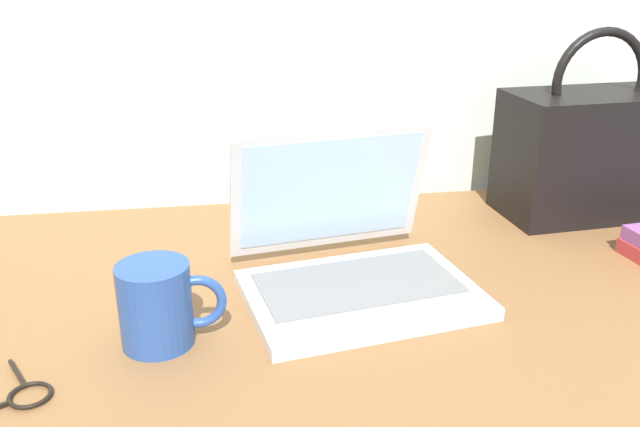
# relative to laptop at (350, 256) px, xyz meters

# --- Properties ---
(desk) EXTENTS (1.60, 0.76, 0.03)m
(desk) POSITION_rel_laptop_xyz_m (-0.10, -0.02, -0.06)
(desk) COLOR brown
(desk) RESTS_ON ground
(laptop) EXTENTS (0.35, 0.32, 0.21)m
(laptop) POSITION_rel_laptop_xyz_m (0.00, 0.00, 0.00)
(laptop) COLOR silver
(laptop) RESTS_ON desk
(coffee_mug) EXTENTS (0.13, 0.09, 0.10)m
(coffee_mug) POSITION_rel_laptop_xyz_m (-0.26, -0.11, 0.01)
(coffee_mug) COLOR #26478C
(coffee_mug) RESTS_ON desk
(handbag) EXTENTS (0.31, 0.18, 0.33)m
(handbag) POSITION_rel_laptop_xyz_m (0.48, 0.22, 0.07)
(handbag) COLOR black
(handbag) RESTS_ON desk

